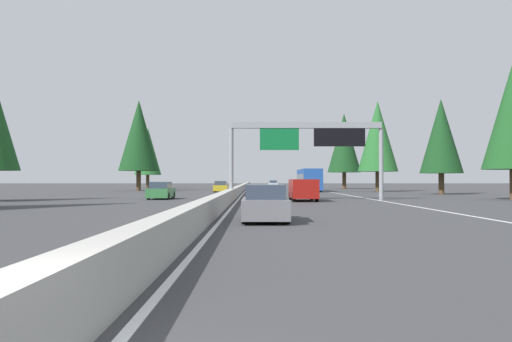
{
  "coord_description": "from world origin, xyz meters",
  "views": [
    {
      "loc": [
        -3.9,
        -1.65,
        1.68
      ],
      "look_at": [
        64.35,
        -1.78,
        2.78
      ],
      "focal_mm": 36.65,
      "sensor_mm": 36.0,
      "label": 1
    }
  ],
  "objects_px": {
    "oncoming_near": "(221,187)",
    "conifer_right_far": "(378,136)",
    "bus_distant_a": "(309,179)",
    "conifer_right_mid": "(441,136)",
    "sedan_far_center": "(273,184)",
    "conifer_left_far": "(148,151)",
    "minivan_far_left": "(303,189)",
    "sedan_near_right": "(265,204)",
    "conifer_left_mid": "(139,135)",
    "conifer_right_distant": "(344,143)",
    "oncoming_far": "(161,191)",
    "sign_gantry_overhead": "(308,138)"
  },
  "relations": [
    {
      "from": "bus_distant_a",
      "to": "conifer_right_mid",
      "type": "xyz_separation_m",
      "value": [
        -14.52,
        -13.43,
        4.85
      ]
    },
    {
      "from": "sign_gantry_overhead",
      "to": "conifer_left_mid",
      "type": "bearing_deg",
      "value": 32.12
    },
    {
      "from": "bus_distant_a",
      "to": "conifer_left_far",
      "type": "height_order",
      "value": "conifer_left_far"
    },
    {
      "from": "sedan_near_right",
      "to": "sedan_far_center",
      "type": "bearing_deg",
      "value": -2.19
    },
    {
      "from": "oncoming_far",
      "to": "conifer_left_far",
      "type": "bearing_deg",
      "value": -167.25
    },
    {
      "from": "conifer_right_far",
      "to": "conifer_left_far",
      "type": "bearing_deg",
      "value": 53.71
    },
    {
      "from": "sedan_far_center",
      "to": "conifer_left_mid",
      "type": "relative_size",
      "value": 0.33
    },
    {
      "from": "oncoming_far",
      "to": "conifer_left_mid",
      "type": "bearing_deg",
      "value": -164.25
    },
    {
      "from": "conifer_right_distant",
      "to": "conifer_left_mid",
      "type": "relative_size",
      "value": 0.99
    },
    {
      "from": "sedan_far_center",
      "to": "conifer_left_mid",
      "type": "xyz_separation_m",
      "value": [
        -32.36,
        21.02,
        7.51
      ]
    },
    {
      "from": "bus_distant_a",
      "to": "conifer_right_far",
      "type": "relative_size",
      "value": 0.91
    },
    {
      "from": "conifer_left_far",
      "to": "conifer_left_mid",
      "type": "bearing_deg",
      "value": -171.64
    },
    {
      "from": "sign_gantry_overhead",
      "to": "minivan_far_left",
      "type": "xyz_separation_m",
      "value": [
        -2.1,
        0.63,
        -4.13
      ]
    },
    {
      "from": "sedan_far_center",
      "to": "conifer_right_distant",
      "type": "distance_m",
      "value": 22.34
    },
    {
      "from": "sign_gantry_overhead",
      "to": "conifer_left_far",
      "type": "relative_size",
      "value": 1.09
    },
    {
      "from": "bus_distant_a",
      "to": "conifer_right_mid",
      "type": "bearing_deg",
      "value": -137.24
    },
    {
      "from": "oncoming_near",
      "to": "conifer_left_mid",
      "type": "relative_size",
      "value": 0.33
    },
    {
      "from": "sign_gantry_overhead",
      "to": "conifer_right_distant",
      "type": "relative_size",
      "value": 0.95
    },
    {
      "from": "sedan_far_center",
      "to": "conifer_right_far",
      "type": "bearing_deg",
      "value": -160.28
    },
    {
      "from": "sedan_near_right",
      "to": "oncoming_near",
      "type": "bearing_deg",
      "value": 5.8
    },
    {
      "from": "sedan_near_right",
      "to": "conifer_right_mid",
      "type": "relative_size",
      "value": 0.41
    },
    {
      "from": "conifer_right_far",
      "to": "sedan_near_right",
      "type": "bearing_deg",
      "value": 162.06
    },
    {
      "from": "conifer_right_mid",
      "to": "sign_gantry_overhead",
      "type": "bearing_deg",
      "value": 133.91
    },
    {
      "from": "oncoming_near",
      "to": "conifer_right_distant",
      "type": "bearing_deg",
      "value": 138.29
    },
    {
      "from": "oncoming_near",
      "to": "conifer_right_far",
      "type": "height_order",
      "value": "conifer_right_far"
    },
    {
      "from": "bus_distant_a",
      "to": "conifer_right_distant",
      "type": "xyz_separation_m",
      "value": [
        18.96,
        -8.19,
        6.41
      ]
    },
    {
      "from": "conifer_right_mid",
      "to": "sedan_far_center",
      "type": "bearing_deg",
      "value": 18.75
    },
    {
      "from": "sedan_near_right",
      "to": "conifer_left_far",
      "type": "xyz_separation_m",
      "value": [
        79.2,
        21.01,
        6.41
      ]
    },
    {
      "from": "sign_gantry_overhead",
      "to": "sedan_near_right",
      "type": "bearing_deg",
      "value": 169.65
    },
    {
      "from": "minivan_far_left",
      "to": "conifer_left_mid",
      "type": "bearing_deg",
      "value": 29.86
    },
    {
      "from": "sedan_near_right",
      "to": "conifer_right_distant",
      "type": "bearing_deg",
      "value": -12.18
    },
    {
      "from": "oncoming_far",
      "to": "conifer_right_mid",
      "type": "distance_m",
      "value": 32.88
    },
    {
      "from": "conifer_right_distant",
      "to": "conifer_left_far",
      "type": "height_order",
      "value": "conifer_right_distant"
    },
    {
      "from": "oncoming_far",
      "to": "bus_distant_a",
      "type": "bearing_deg",
      "value": 151.44
    },
    {
      "from": "sedan_far_center",
      "to": "conifer_left_mid",
      "type": "height_order",
      "value": "conifer_left_mid"
    },
    {
      "from": "sign_gantry_overhead",
      "to": "sedan_far_center",
      "type": "bearing_deg",
      "value": 0.52
    },
    {
      "from": "minivan_far_left",
      "to": "sedan_far_center",
      "type": "distance_m",
      "value": 68.92
    },
    {
      "from": "oncoming_near",
      "to": "conifer_left_mid",
      "type": "distance_m",
      "value": 16.67
    },
    {
      "from": "minivan_far_left",
      "to": "oncoming_far",
      "type": "xyz_separation_m",
      "value": [
        3.93,
        11.79,
        -0.27
      ]
    },
    {
      "from": "conifer_right_mid",
      "to": "conifer_left_far",
      "type": "xyz_separation_m",
      "value": [
        41.36,
        41.64,
        0.52
      ]
    },
    {
      "from": "sedan_near_right",
      "to": "minivan_far_left",
      "type": "bearing_deg",
      "value": -9.65
    },
    {
      "from": "conifer_left_far",
      "to": "sedan_near_right",
      "type": "bearing_deg",
      "value": -165.14
    },
    {
      "from": "oncoming_far",
      "to": "conifer_right_mid",
      "type": "xyz_separation_m",
      "value": [
        14.2,
        -29.07,
        5.89
      ]
    },
    {
      "from": "bus_distant_a",
      "to": "oncoming_far",
      "type": "distance_m",
      "value": 32.72
    },
    {
      "from": "sedan_far_center",
      "to": "conifer_left_mid",
      "type": "distance_m",
      "value": 39.31
    },
    {
      "from": "sedan_near_right",
      "to": "conifer_right_far",
      "type": "bearing_deg",
      "value": -17.94
    },
    {
      "from": "bus_distant_a",
      "to": "conifer_left_far",
      "type": "relative_size",
      "value": 0.99
    },
    {
      "from": "oncoming_near",
      "to": "conifer_left_far",
      "type": "distance_m",
      "value": 35.22
    },
    {
      "from": "bus_distant_a",
      "to": "sedan_near_right",
      "type": "bearing_deg",
      "value": 172.17
    },
    {
      "from": "oncoming_far",
      "to": "sedan_far_center",
      "type": "bearing_deg",
      "value": 169.69
    }
  ]
}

